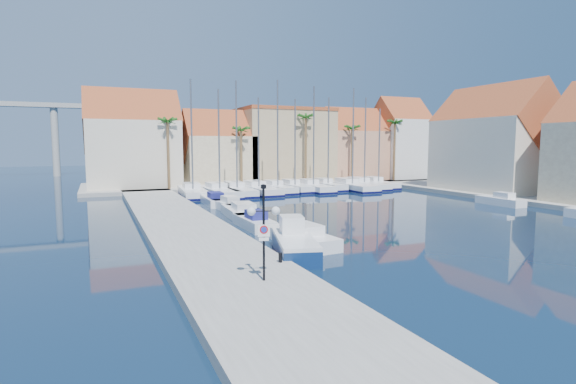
{
  "coord_description": "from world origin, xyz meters",
  "views": [
    {
      "loc": [
        -14.84,
        -18.55,
        6.33
      ],
      "look_at": [
        -2.47,
        10.3,
        3.0
      ],
      "focal_mm": 28.0,
      "sensor_mm": 36.0,
      "label": 1
    }
  ],
  "objects": [
    {
      "name": "ground",
      "position": [
        0.0,
        0.0,
        0.0
      ],
      "size": [
        260.0,
        260.0,
        0.0
      ],
      "primitive_type": "plane",
      "color": "black",
      "rests_on": "ground"
    },
    {
      "name": "quay_west",
      "position": [
        -9.0,
        13.5,
        0.25
      ],
      "size": [
        6.0,
        77.0,
        0.5
      ],
      "primitive_type": "cube",
      "color": "gray",
      "rests_on": "ground"
    },
    {
      "name": "shore_north",
      "position": [
        10.0,
        48.0,
        0.25
      ],
      "size": [
        54.0,
        16.0,
        0.5
      ],
      "primitive_type": "cube",
      "color": "gray",
      "rests_on": "ground"
    },
    {
      "name": "shore_east",
      "position": [
        32.0,
        15.0,
        0.25
      ],
      "size": [
        12.0,
        60.0,
        0.5
      ],
      "primitive_type": "cube",
      "color": "gray",
      "rests_on": "ground"
    },
    {
      "name": "lamp_post",
      "position": [
        -8.38,
        -0.86,
        3.24
      ],
      "size": [
        1.38,
        0.65,
        4.17
      ],
      "rotation": [
        0.0,
        0.0,
        -0.27
      ],
      "color": "black",
      "rests_on": "quay_west"
    },
    {
      "name": "bollard",
      "position": [
        -6.6,
        1.63,
        0.74
      ],
      "size": [
        0.19,
        0.19,
        0.49
      ],
      "primitive_type": "cylinder",
      "color": "black",
      "rests_on": "quay_west"
    },
    {
      "name": "fishing_boat",
      "position": [
        -4.54,
        4.57,
        0.7
      ],
      "size": [
        3.56,
        6.36,
        2.11
      ],
      "rotation": [
        0.0,
        0.0,
        -0.27
      ],
      "color": "navy",
      "rests_on": "ground"
    },
    {
      "name": "motorboat_west_0",
      "position": [
        -3.01,
        6.96,
        0.51
      ],
      "size": [
        2.69,
        6.73,
        1.4
      ],
      "rotation": [
        0.0,
        0.0,
        0.09
      ],
      "color": "white",
      "rests_on": "ground"
    },
    {
      "name": "motorboat_west_1",
      "position": [
        -3.94,
        13.43,
        0.51
      ],
      "size": [
        1.81,
        5.51,
        1.4
      ],
      "rotation": [
        0.0,
        0.0,
        0.01
      ],
      "color": "white",
      "rests_on": "ground"
    },
    {
      "name": "motorboat_west_2",
      "position": [
        -3.36,
        18.35,
        0.51
      ],
      "size": [
        2.89,
        7.47,
        1.4
      ],
      "rotation": [
        0.0,
        0.0,
        -0.08
      ],
      "color": "white",
      "rests_on": "ground"
    },
    {
      "name": "motorboat_west_3",
      "position": [
        -3.15,
        23.43,
        0.51
      ],
      "size": [
        2.26,
        5.68,
        1.4
      ],
      "rotation": [
        0.0,
        0.0,
        0.09
      ],
      "color": "white",
      "rests_on": "ground"
    },
    {
      "name": "motorboat_west_4",
      "position": [
        -3.48,
        27.56,
        0.51
      ],
      "size": [
        2.25,
        6.21,
        1.4
      ],
      "rotation": [
        0.0,
        0.0,
        -0.05
      ],
      "color": "white",
      "rests_on": "ground"
    },
    {
      "name": "motorboat_east_1",
      "position": [
        24.0,
        15.49,
        0.51
      ],
      "size": [
        1.73,
        5.17,
        1.4
      ],
      "rotation": [
        0.0,
        0.0,
        0.02
      ],
      "color": "white",
      "rests_on": "ground"
    },
    {
      "name": "sailboat_0",
      "position": [
        -4.1,
        36.17,
        0.6
      ],
      "size": [
        3.51,
        10.57,
        14.02
      ],
      "rotation": [
        0.0,
        0.0,
        -0.07
      ],
      "color": "white",
      "rests_on": "ground"
    },
    {
      "name": "sailboat_1",
      "position": [
        -1.06,
        35.39,
        0.58
      ],
      "size": [
        3.27,
        11.06,
        12.92
      ],
      "rotation": [
        0.0,
        0.0,
        0.03
      ],
      "color": "white",
      "rests_on": "ground"
    },
    {
      "name": "sailboat_2",
      "position": [
        1.36,
        35.94,
        0.59
      ],
      "size": [
        3.23,
        10.92,
        14.1
      ],
      "rotation": [
        0.0,
        0.0,
        -0.03
      ],
      "color": "white",
      "rests_on": "ground"
    },
    {
      "name": "sailboat_3",
      "position": [
        4.32,
        36.27,
        0.57
      ],
      "size": [
        3.13,
        11.15,
        12.23
      ],
      "rotation": [
        0.0,
        0.0,
        0.02
      ],
      "color": "white",
      "rests_on": "ground"
    },
    {
      "name": "sailboat_4",
      "position": [
        6.98,
        36.3,
        0.64
      ],
      "size": [
        2.78,
        8.95,
        14.56
      ],
      "rotation": [
        0.0,
        0.0,
        0.05
      ],
      "color": "white",
      "rests_on": "ground"
    },
    {
      "name": "sailboat_5",
      "position": [
        9.67,
        36.74,
        0.61
      ],
      "size": [
        2.62,
        8.63,
        12.28
      ],
      "rotation": [
        0.0,
        0.0,
        0.04
      ],
      "color": "white",
      "rests_on": "ground"
    },
    {
      "name": "sailboat_6",
      "position": [
        12.05,
        35.97,
        0.61
      ],
      "size": [
        2.58,
        9.69,
        13.97
      ],
      "rotation": [
        0.0,
        0.0,
        -0.0
      ],
      "color": "white",
      "rests_on": "ground"
    },
    {
      "name": "sailboat_7",
      "position": [
        14.8,
        36.88,
        0.62
      ],
      "size": [
        2.29,
        8.35,
        12.71
      ],
      "rotation": [
        0.0,
        0.0,
        0.01
      ],
      "color": "white",
      "rests_on": "ground"
    },
    {
      "name": "sailboat_8",
      "position": [
        17.69,
        35.35,
        0.59
      ],
      "size": [
        3.01,
        11.14,
        13.93
      ],
      "rotation": [
        0.0,
        0.0,
        -0.01
      ],
      "color": "white",
      "rests_on": "ground"
    },
    {
      "name": "sailboat_9",
      "position": [
        20.34,
        36.43,
        0.58
      ],
      "size": [
        3.28,
        10.51,
        12.87
      ],
      "rotation": [
        0.0,
        0.0,
        0.05
      ],
      "color": "white",
      "rests_on": "ground"
    },
    {
      "name": "sailboat_10",
      "position": [
        23.02,
        36.67,
        0.58
      ],
      "size": [
        2.78,
        9.14,
        11.44
      ],
      "rotation": [
        0.0,
        0.0,
        -0.04
      ],
      "color": "white",
      "rests_on": "ground"
    },
    {
      "name": "building_0",
      "position": [
        -10.0,
        47.0,
        6.52
      ],
      "size": [
        12.3,
        9.0,
        13.5
      ],
      "color": "beige",
      "rests_on": "shore_north"
    },
    {
      "name": "building_1",
      "position": [
        2.0,
        47.0,
        5.3
      ],
      "size": [
        10.3,
        8.0,
        11.0
      ],
      "color": "tan",
      "rests_on": "shore_north"
    },
    {
      "name": "building_2",
      "position": [
        13.0,
        48.0,
        6.26
      ],
      "size": [
        14.2,
        10.2,
        11.5
      ],
      "color": "tan",
      "rests_on": "shore_north"
    },
    {
      "name": "building_3",
      "position": [
        25.0,
        47.0,
        5.86
      ],
      "size": [
        10.3,
        8.0,
        12.0
      ],
      "color": "tan",
      "rests_on": "shore_north"
    },
    {
      "name": "building_4",
      "position": [
        34.0,
        46.0,
        6.97
      ],
      "size": [
        8.3,
        8.0,
        14.0
      ],
      "color": "white",
      "rests_on": "shore_north"
    },
    {
      "name": "building_6",
      "position": [
        32.0,
        24.0,
        6.52
      ],
      "size": [
        9.0,
        14.3,
        13.5
      ],
      "color": "beige",
      "rests_on": "shore_east"
    },
    {
      "name": "palm_0",
      "position": [
        -6.0,
        42.0,
        9.08
      ],
      "size": [
        2.6,
        2.6,
        10.15
      ],
      "color": "brown",
      "rests_on": "shore_north"
    },
    {
      "name": "palm_1",
      "position": [
        4.0,
        42.0,
        8.14
      ],
      "size": [
        2.6,
        2.6,
        9.15
      ],
      "color": "brown",
      "rests_on": "shore_north"
    },
    {
      "name": "palm_2",
      "position": [
        14.0,
        42.0,
        10.02
      ],
      "size": [
        2.6,
        2.6,
        11.15
      ],
      "color": "brown",
      "rests_on": "shore_north"
    },
    {
      "name": "palm_3",
      "position": [
        22.0,
        42.0,
        8.61
      ],
      "size": [
        2.6,
        2.6,
        9.65
      ],
      "color": "brown",
      "rests_on": "shore_north"
    },
    {
      "name": "palm_4",
      "position": [
        30.0,
        42.0,
        9.55
      ],
      "size": [
        2.6,
        2.6,
        10.65
      ],
      "color": "brown",
      "rests_on": "shore_north"
    }
  ]
}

